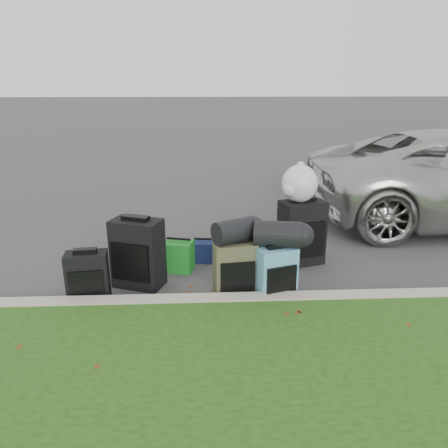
{
  "coord_description": "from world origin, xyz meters",
  "views": [
    {
      "loc": [
        -0.35,
        -5.09,
        2.3
      ],
      "look_at": [
        -0.1,
        0.2,
        0.55
      ],
      "focal_mm": 35.0,
      "sensor_mm": 36.0,
      "label": 1
    }
  ],
  "objects_px": {
    "suitcase_large_black_left": "(138,253)",
    "suitcase_large_black_right": "(302,233)",
    "suitcase_small_black": "(88,277)",
    "suitcase_olive": "(235,269)",
    "tote_green": "(179,256)",
    "tote_navy": "(203,251)",
    "suitcase_teal": "(276,273)"
  },
  "relations": [
    {
      "from": "suitcase_large_black_left",
      "to": "suitcase_large_black_right",
      "type": "bearing_deg",
      "value": 36.48
    },
    {
      "from": "suitcase_small_black",
      "to": "suitcase_olive",
      "type": "distance_m",
      "value": 1.6
    },
    {
      "from": "suitcase_large_black_right",
      "to": "tote_green",
      "type": "relative_size",
      "value": 2.19
    },
    {
      "from": "suitcase_olive",
      "to": "tote_navy",
      "type": "bearing_deg",
      "value": 102.67
    },
    {
      "from": "suitcase_large_black_left",
      "to": "suitcase_olive",
      "type": "distance_m",
      "value": 1.15
    },
    {
      "from": "suitcase_small_black",
      "to": "suitcase_large_black_right",
      "type": "relative_size",
      "value": 0.66
    },
    {
      "from": "suitcase_small_black",
      "to": "suitcase_olive",
      "type": "xyz_separation_m",
      "value": [
        1.6,
        0.05,
        0.04
      ]
    },
    {
      "from": "suitcase_small_black",
      "to": "tote_green",
      "type": "xyz_separation_m",
      "value": [
        0.95,
        0.74,
        -0.08
      ]
    },
    {
      "from": "suitcase_olive",
      "to": "suitcase_large_black_right",
      "type": "bearing_deg",
      "value": 35.48
    },
    {
      "from": "tote_navy",
      "to": "tote_green",
      "type": "bearing_deg",
      "value": -129.61
    },
    {
      "from": "suitcase_teal",
      "to": "suitcase_large_black_right",
      "type": "height_order",
      "value": "suitcase_large_black_right"
    },
    {
      "from": "suitcase_large_black_left",
      "to": "tote_green",
      "type": "bearing_deg",
      "value": 62.29
    },
    {
      "from": "suitcase_large_black_right",
      "to": "suitcase_olive",
      "type": "bearing_deg",
      "value": -154.11
    },
    {
      "from": "suitcase_olive",
      "to": "tote_green",
      "type": "relative_size",
      "value": 1.63
    },
    {
      "from": "suitcase_large_black_right",
      "to": "tote_green",
      "type": "height_order",
      "value": "suitcase_large_black_right"
    },
    {
      "from": "suitcase_olive",
      "to": "tote_green",
      "type": "bearing_deg",
      "value": 125.89
    },
    {
      "from": "tote_navy",
      "to": "suitcase_large_black_left",
      "type": "bearing_deg",
      "value": -130.56
    },
    {
      "from": "suitcase_olive",
      "to": "suitcase_large_black_left",
      "type": "bearing_deg",
      "value": 157.45
    },
    {
      "from": "suitcase_teal",
      "to": "suitcase_large_black_right",
      "type": "relative_size",
      "value": 0.71
    },
    {
      "from": "suitcase_large_black_left",
      "to": "tote_navy",
      "type": "xyz_separation_m",
      "value": [
        0.75,
        0.67,
        -0.26
      ]
    },
    {
      "from": "suitcase_small_black",
      "to": "suitcase_large_black_left",
      "type": "distance_m",
      "value": 0.62
    },
    {
      "from": "suitcase_olive",
      "to": "suitcase_large_black_right",
      "type": "xyz_separation_m",
      "value": [
        0.93,
        0.86,
        0.11
      ]
    },
    {
      "from": "tote_green",
      "to": "tote_navy",
      "type": "height_order",
      "value": "tote_green"
    },
    {
      "from": "suitcase_small_black",
      "to": "suitcase_large_black_left",
      "type": "xyz_separation_m",
      "value": [
        0.5,
        0.34,
        0.13
      ]
    },
    {
      "from": "suitcase_large_black_right",
      "to": "suitcase_small_black",
      "type": "bearing_deg",
      "value": -177.3
    },
    {
      "from": "suitcase_large_black_left",
      "to": "suitcase_small_black",
      "type": "bearing_deg",
      "value": -124.73
    },
    {
      "from": "suitcase_small_black",
      "to": "suitcase_large_black_left",
      "type": "height_order",
      "value": "suitcase_large_black_left"
    },
    {
      "from": "suitcase_large_black_left",
      "to": "suitcase_olive",
      "type": "bearing_deg",
      "value": 5.8
    },
    {
      "from": "suitcase_small_black",
      "to": "suitcase_large_black_right",
      "type": "distance_m",
      "value": 2.69
    },
    {
      "from": "suitcase_small_black",
      "to": "tote_green",
      "type": "distance_m",
      "value": 1.2
    },
    {
      "from": "suitcase_small_black",
      "to": "suitcase_large_black_right",
      "type": "height_order",
      "value": "suitcase_large_black_right"
    },
    {
      "from": "suitcase_large_black_left",
      "to": "tote_navy",
      "type": "bearing_deg",
      "value": 62.94
    }
  ]
}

